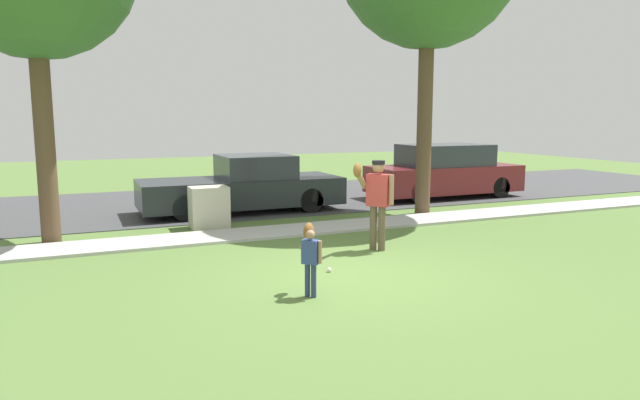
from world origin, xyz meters
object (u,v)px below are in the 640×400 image
person_child (310,250)px  utility_cabinet (209,207)px  baseball (329,270)px  person_adult (376,195)px  parked_pickup_dark (244,187)px  parked_suv_maroon (444,172)px

person_child → utility_cabinet: size_ratio=1.07×
baseball → person_adult: bearing=35.6°
person_adult → baseball: 2.02m
parked_pickup_dark → person_adult: bearing=101.7°
person_child → baseball: (0.73, 0.98, -0.62)m
person_child → parked_pickup_dark: 7.26m
parked_pickup_dark → person_child: bearing=81.5°
utility_cabinet → parked_pickup_dark: (1.31, 1.74, 0.21)m
utility_cabinet → parked_pickup_dark: 2.19m
utility_cabinet → parked_pickup_dark: parked_pickup_dark is taller
person_child → parked_suv_maroon: 10.51m
person_child → parked_pickup_dark: parked_pickup_dark is taller
person_adult → parked_suv_maroon: size_ratio=0.36×
baseball → utility_cabinet: size_ratio=0.08×
person_adult → utility_cabinet: (-2.39, 3.45, -0.59)m
person_adult → person_child: 2.96m
person_child → parked_pickup_dark: size_ratio=0.19×
parked_suv_maroon → utility_cabinet: bearing=13.8°
baseball → parked_pickup_dark: (0.34, 6.21, 0.64)m
baseball → utility_cabinet: bearing=102.3°
person_adult → parked_pickup_dark: (-1.08, 5.19, -0.39)m
person_adult → parked_pickup_dark: 5.31m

